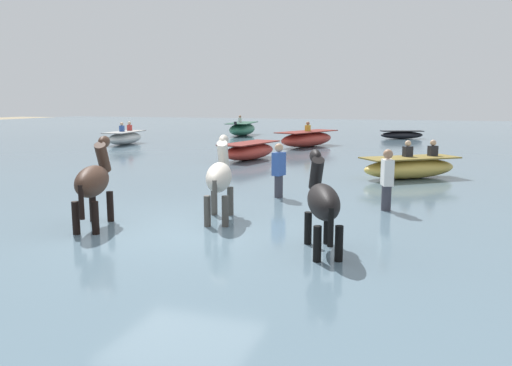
{
  "coord_description": "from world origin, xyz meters",
  "views": [
    {
      "loc": [
        4.01,
        -7.84,
        2.61
      ],
      "look_at": [
        0.58,
        2.4,
        0.85
      ],
      "focal_mm": 35.6,
      "sensor_mm": 36.0,
      "label": 1
    }
  ],
  "objects_px": {
    "person_wading_mid": "(279,176)",
    "boat_mid_channel": "(242,129)",
    "boat_distant_east": "(250,151)",
    "boat_distant_west": "(125,138)",
    "boat_far_inshore": "(410,167)",
    "horse_trailing_black": "(322,204)",
    "horse_flank_dark_bay": "(94,183)",
    "horse_lead_pinto": "(220,179)",
    "boat_near_starboard": "(307,139)",
    "boat_far_offshore": "(402,135)",
    "person_onlooker_right": "(387,186)"
  },
  "relations": [
    {
      "from": "boat_distant_west",
      "to": "person_wading_mid",
      "type": "height_order",
      "value": "person_wading_mid"
    },
    {
      "from": "boat_near_starboard",
      "to": "person_wading_mid",
      "type": "xyz_separation_m",
      "value": [
        2.37,
        -13.39,
        0.13
      ]
    },
    {
      "from": "horse_trailing_black",
      "to": "horse_flank_dark_bay",
      "type": "xyz_separation_m",
      "value": [
        -4.18,
        0.19,
        0.07
      ]
    },
    {
      "from": "boat_far_inshore",
      "to": "boat_mid_channel",
      "type": "relative_size",
      "value": 0.71
    },
    {
      "from": "boat_distant_west",
      "to": "person_wading_mid",
      "type": "relative_size",
      "value": 1.95
    },
    {
      "from": "boat_mid_channel",
      "to": "boat_far_inshore",
      "type": "bearing_deg",
      "value": -55.28
    },
    {
      "from": "boat_near_starboard",
      "to": "person_onlooker_right",
      "type": "relative_size",
      "value": 2.56
    },
    {
      "from": "horse_trailing_black",
      "to": "boat_distant_west",
      "type": "height_order",
      "value": "horse_trailing_black"
    },
    {
      "from": "boat_far_offshore",
      "to": "boat_distant_west",
      "type": "height_order",
      "value": "boat_distant_west"
    },
    {
      "from": "horse_lead_pinto",
      "to": "boat_far_offshore",
      "type": "height_order",
      "value": "horse_lead_pinto"
    },
    {
      "from": "boat_distant_east",
      "to": "person_wading_mid",
      "type": "relative_size",
      "value": 2.04
    },
    {
      "from": "boat_mid_channel",
      "to": "boat_near_starboard",
      "type": "relative_size",
      "value": 1.02
    },
    {
      "from": "horse_lead_pinto",
      "to": "boat_distant_east",
      "type": "height_order",
      "value": "horse_lead_pinto"
    },
    {
      "from": "horse_lead_pinto",
      "to": "boat_near_starboard",
      "type": "distance_m",
      "value": 16.04
    },
    {
      "from": "horse_flank_dark_bay",
      "to": "boat_mid_channel",
      "type": "xyz_separation_m",
      "value": [
        -5.89,
        23.86,
        -0.37
      ]
    },
    {
      "from": "boat_far_offshore",
      "to": "person_onlooker_right",
      "type": "bearing_deg",
      "value": -88.17
    },
    {
      "from": "boat_distant_east",
      "to": "person_wading_mid",
      "type": "xyz_separation_m",
      "value": [
        3.22,
        -7.16,
        0.18
      ]
    },
    {
      "from": "boat_distant_east",
      "to": "boat_distant_west",
      "type": "height_order",
      "value": "boat_distant_west"
    },
    {
      "from": "horse_trailing_black",
      "to": "person_wading_mid",
      "type": "height_order",
      "value": "horse_trailing_black"
    },
    {
      "from": "person_onlooker_right",
      "to": "person_wading_mid",
      "type": "relative_size",
      "value": 1.0
    },
    {
      "from": "horse_lead_pinto",
      "to": "horse_flank_dark_bay",
      "type": "relative_size",
      "value": 0.99
    },
    {
      "from": "horse_trailing_black",
      "to": "boat_near_starboard",
      "type": "xyz_separation_m",
      "value": [
        -4.18,
        17.33,
        -0.35
      ]
    },
    {
      "from": "boat_far_inshore",
      "to": "boat_near_starboard",
      "type": "xyz_separation_m",
      "value": [
        -5.2,
        9.27,
        0.06
      ]
    },
    {
      "from": "boat_distant_east",
      "to": "boat_near_starboard",
      "type": "distance_m",
      "value": 6.29
    },
    {
      "from": "boat_far_offshore",
      "to": "boat_near_starboard",
      "type": "distance_m",
      "value": 8.1
    },
    {
      "from": "horse_flank_dark_bay",
      "to": "person_wading_mid",
      "type": "relative_size",
      "value": 1.19
    },
    {
      "from": "boat_far_offshore",
      "to": "boat_distant_west",
      "type": "xyz_separation_m",
      "value": [
        -13.57,
        -8.63,
        0.1
      ]
    },
    {
      "from": "boat_near_starboard",
      "to": "boat_distant_east",
      "type": "bearing_deg",
      "value": -97.79
    },
    {
      "from": "person_wading_mid",
      "to": "boat_mid_channel",
      "type": "bearing_deg",
      "value": 112.33
    },
    {
      "from": "horse_lead_pinto",
      "to": "boat_distant_west",
      "type": "height_order",
      "value": "horse_lead_pinto"
    },
    {
      "from": "boat_distant_east",
      "to": "boat_distant_west",
      "type": "xyz_separation_m",
      "value": [
        -8.5,
        4.52,
        0.01
      ]
    },
    {
      "from": "boat_distant_west",
      "to": "person_wading_mid",
      "type": "xyz_separation_m",
      "value": [
        11.72,
        -11.68,
        0.17
      ]
    },
    {
      "from": "boat_far_inshore",
      "to": "boat_distant_west",
      "type": "bearing_deg",
      "value": 152.53
    },
    {
      "from": "boat_far_offshore",
      "to": "boat_mid_channel",
      "type": "xyz_separation_m",
      "value": [
        -10.11,
        -0.19,
        0.18
      ]
    },
    {
      "from": "boat_distant_west",
      "to": "person_onlooker_right",
      "type": "relative_size",
      "value": 1.95
    },
    {
      "from": "boat_near_starboard",
      "to": "boat_far_inshore",
      "type": "bearing_deg",
      "value": -60.74
    },
    {
      "from": "person_onlooker_right",
      "to": "boat_far_offshore",
      "type": "bearing_deg",
      "value": 91.83
    },
    {
      "from": "horse_lead_pinto",
      "to": "boat_distant_east",
      "type": "bearing_deg",
      "value": 106.0
    },
    {
      "from": "horse_trailing_black",
      "to": "horse_lead_pinto",
      "type": "bearing_deg",
      "value": 147.98
    },
    {
      "from": "person_onlooker_right",
      "to": "boat_mid_channel",
      "type": "bearing_deg",
      "value": 117.4
    },
    {
      "from": "horse_lead_pinto",
      "to": "horse_trailing_black",
      "type": "relative_size",
      "value": 1.05
    },
    {
      "from": "horse_lead_pinto",
      "to": "horse_flank_dark_bay",
      "type": "height_order",
      "value": "horse_flank_dark_bay"
    },
    {
      "from": "horse_flank_dark_bay",
      "to": "person_wading_mid",
      "type": "height_order",
      "value": "horse_flank_dark_bay"
    },
    {
      "from": "horse_trailing_black",
      "to": "boat_mid_channel",
      "type": "height_order",
      "value": "horse_trailing_black"
    },
    {
      "from": "boat_far_offshore",
      "to": "boat_mid_channel",
      "type": "bearing_deg",
      "value": -178.94
    },
    {
      "from": "horse_flank_dark_bay",
      "to": "boat_near_starboard",
      "type": "xyz_separation_m",
      "value": [
        0.0,
        17.13,
        -0.41
      ]
    },
    {
      "from": "horse_trailing_black",
      "to": "boat_near_starboard",
      "type": "relative_size",
      "value": 0.44
    },
    {
      "from": "boat_mid_channel",
      "to": "boat_distant_east",
      "type": "bearing_deg",
      "value": -68.75
    },
    {
      "from": "horse_flank_dark_bay",
      "to": "person_onlooker_right",
      "type": "relative_size",
      "value": 1.19
    },
    {
      "from": "boat_near_starboard",
      "to": "horse_trailing_black",
      "type": "bearing_deg",
      "value": -76.44
    }
  ]
}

